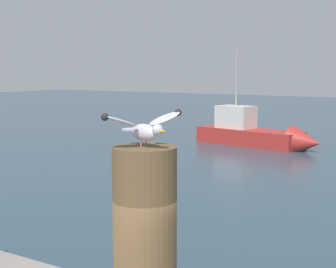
{
  "coord_description": "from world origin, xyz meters",
  "views": [
    {
      "loc": [
        2.78,
        -2.83,
        3.27
      ],
      "look_at": [
        0.97,
        -0.11,
        2.87
      ],
      "focal_mm": 56.44,
      "sensor_mm": 36.0,
      "label": 1
    }
  ],
  "objects": [
    {
      "name": "mooring_post",
      "position": [
        0.97,
        -0.36,
        2.28
      ],
      "size": [
        0.38,
        0.38,
        1.08
      ],
      "primitive_type": "cylinder",
      "color": "brown",
      "rests_on": "harbor_quay"
    },
    {
      "name": "seagull",
      "position": [
        0.98,
        -0.36,
        2.93
      ],
      "size": [
        0.38,
        0.54,
        0.21
      ],
      "color": "tan",
      "rests_on": "mooring_post"
    },
    {
      "name": "boat_red",
      "position": [
        -6.37,
        18.04,
        0.52
      ],
      "size": [
        5.96,
        2.39,
        4.48
      ],
      "color": "#B72D28",
      "rests_on": "ground_plane"
    }
  ]
}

